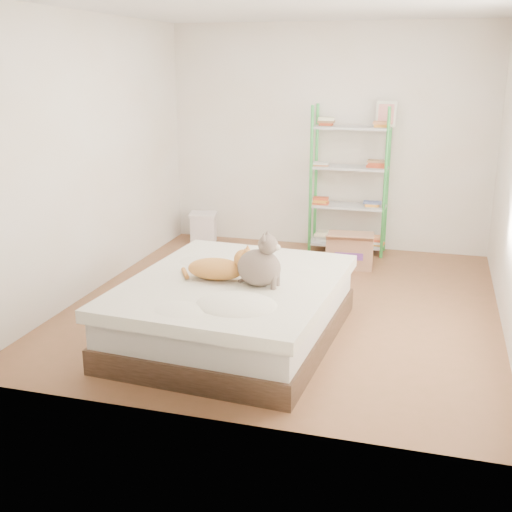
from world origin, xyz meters
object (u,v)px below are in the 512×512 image
(orange_cat, at_px, (216,266))
(white_bin, at_px, (203,227))
(bed, at_px, (234,309))
(shelf_unit, at_px, (350,185))
(cardboard_box, at_px, (350,250))
(grey_cat, at_px, (259,260))

(orange_cat, height_order, white_bin, orange_cat)
(bed, bearing_deg, shelf_unit, 83.10)
(orange_cat, height_order, cardboard_box, orange_cat)
(orange_cat, bearing_deg, cardboard_box, 66.65)
(bed, relative_size, orange_cat, 3.88)
(shelf_unit, bearing_deg, grey_cat, -95.99)
(orange_cat, distance_m, shelf_unit, 2.87)
(cardboard_box, xyz_separation_m, white_bin, (-1.88, 0.47, 0.01))
(shelf_unit, height_order, white_bin, shelf_unit)
(grey_cat, bearing_deg, shelf_unit, -3.04)
(grey_cat, distance_m, white_bin, 3.16)
(shelf_unit, bearing_deg, white_bin, -177.05)
(grey_cat, height_order, cardboard_box, grey_cat)
(grey_cat, relative_size, cardboard_box, 0.78)
(shelf_unit, distance_m, white_bin, 1.88)
(bed, xyz_separation_m, white_bin, (-1.25, 2.67, -0.06))
(bed, relative_size, grey_cat, 5.01)
(bed, xyz_separation_m, orange_cat, (-0.14, -0.03, 0.36))
(bed, distance_m, white_bin, 2.95)
(shelf_unit, bearing_deg, bed, -100.85)
(cardboard_box, height_order, white_bin, cardboard_box)
(grey_cat, relative_size, white_bin, 1.09)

